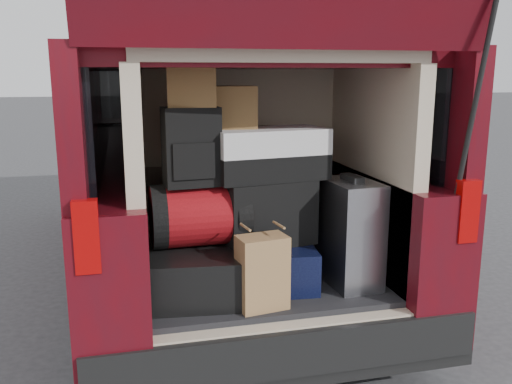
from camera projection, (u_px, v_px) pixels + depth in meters
minivan at (212, 166)px, 4.45m from camera, size 1.90×5.35×2.77m
load_floor at (259, 321)px, 3.09m from camera, size 1.24×1.05×0.55m
black_hardshell at (193, 269)px, 2.78m from camera, size 0.50×0.65×0.24m
navy_hardshell at (272, 262)px, 2.91m from camera, size 0.46×0.54×0.22m
silver_roller at (350, 233)px, 2.86m from camera, size 0.26×0.39×0.56m
kraft_bag at (262, 272)px, 2.58m from camera, size 0.25×0.18×0.36m
red_duffel at (199, 215)px, 2.76m from camera, size 0.49×0.33×0.32m
black_soft_case at (266, 211)px, 2.87m from camera, size 0.52×0.36×0.34m
backpack at (191, 147)px, 2.65m from camera, size 0.28×0.19×0.39m
twotone_duffel at (268, 154)px, 2.83m from camera, size 0.63×0.38×0.26m
grocery_sack_lower at (191, 85)px, 2.61m from camera, size 0.25×0.21×0.21m
grocery_sack_upper at (234, 107)px, 2.79m from camera, size 0.23×0.19×0.22m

